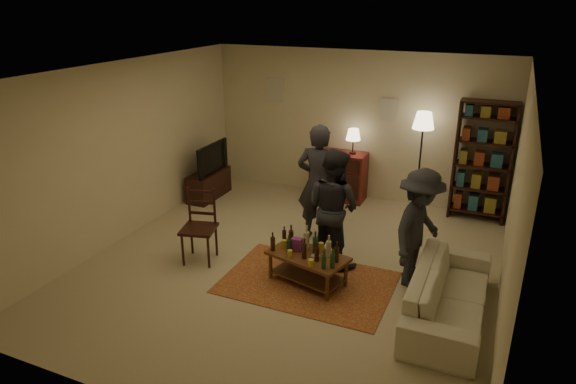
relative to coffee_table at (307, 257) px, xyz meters
The scene contains 13 objects.
floor 0.65m from the coffee_table, 138.65° to the left, with size 6.00×6.00×0.00m, color #C6B793.
room_shell 3.77m from the coffee_table, 107.40° to the left, with size 6.00×6.00×6.00m.
rug 0.38m from the coffee_table, 24.57° to the right, with size 2.20×1.50×0.01m, color maroon.
coffee_table is the anchor object (origin of this frame).
dining_chair 1.66m from the coffee_table, behind, with size 0.56×0.56×1.07m.
tv_stand 3.56m from the coffee_table, 142.90° to the left, with size 0.40×1.00×1.06m.
dresser 3.12m from the coffee_table, 100.85° to the left, with size 1.00×0.50×1.36m.
bookshelf 3.69m from the coffee_table, 59.37° to the left, with size 0.90×0.34×2.02m.
floor_lamp 3.32m from the coffee_table, 73.86° to the left, with size 0.36×0.36×1.78m.
sofa 1.81m from the coffee_table, ahead, with size 2.08×0.81×0.61m, color beige.
person_left 1.46m from the coffee_table, 104.82° to the left, with size 0.67×0.44×1.83m, color #26262E.
person_right 0.83m from the coffee_table, 81.38° to the left, with size 0.82×0.64×1.68m, color #23242B.
person_by_sofa 1.47m from the coffee_table, 22.19° to the left, with size 1.03×0.59×1.60m, color #27282F.
Camera 1 is at (2.54, -5.90, 3.57)m, focal length 32.00 mm.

